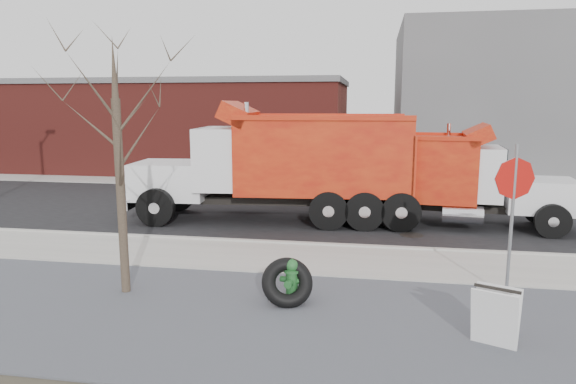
% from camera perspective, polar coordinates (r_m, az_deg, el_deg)
% --- Properties ---
extents(ground, '(120.00, 120.00, 0.00)m').
position_cam_1_polar(ground, '(12.86, 0.91, -7.87)').
color(ground, '#383328').
rests_on(ground, ground).
extents(gravel_verge, '(60.00, 5.00, 0.03)m').
position_cam_1_polar(gravel_verge, '(9.62, -2.38, -14.02)').
color(gravel_verge, slate).
rests_on(gravel_verge, ground).
extents(sidewalk, '(60.00, 2.50, 0.06)m').
position_cam_1_polar(sidewalk, '(13.08, 1.08, -7.42)').
color(sidewalk, '#9E9B93').
rests_on(sidewalk, ground).
extents(curb, '(60.00, 0.15, 0.11)m').
position_cam_1_polar(curb, '(14.31, 1.86, -5.80)').
color(curb, '#9E9B93').
rests_on(curb, ground).
extents(road, '(60.00, 9.40, 0.02)m').
position_cam_1_polar(road, '(18.91, 3.83, -2.11)').
color(road, black).
rests_on(road, ground).
extents(far_sidewalk, '(60.00, 2.00, 0.06)m').
position_cam_1_polar(far_sidewalk, '(24.49, 5.21, 0.65)').
color(far_sidewalk, '#9E9B93').
rests_on(far_sidewalk, ground).
extents(building_grey, '(12.00, 10.00, 8.00)m').
position_cam_1_polar(building_grey, '(30.94, 23.35, 9.18)').
color(building_grey, slate).
rests_on(building_grey, ground).
extents(building_brick, '(20.20, 8.20, 5.30)m').
position_cam_1_polar(building_brick, '(31.46, -12.57, 7.29)').
color(building_brick, maroon).
rests_on(building_brick, ground).
extents(bare_tree, '(3.20, 3.20, 5.20)m').
position_cam_1_polar(bare_tree, '(10.79, -18.42, 6.08)').
color(bare_tree, '#382D23').
rests_on(bare_tree, ground).
extents(fire_hydrant, '(0.50, 0.49, 0.88)m').
position_cam_1_polar(fire_hydrant, '(10.33, 0.43, -10.00)').
color(fire_hydrant, '#2A703B').
rests_on(fire_hydrant, ground).
extents(truck_tire, '(1.20, 1.06, 0.99)m').
position_cam_1_polar(truck_tire, '(10.19, -0.08, -10.03)').
color(truck_tire, black).
rests_on(truck_tire, ground).
extents(stop_sign, '(0.82, 0.29, 3.13)m').
position_cam_1_polar(stop_sign, '(11.02, 23.77, -0.42)').
color(stop_sign, gray).
rests_on(stop_sign, ground).
extents(sandwich_board, '(0.83, 0.69, 0.99)m').
position_cam_1_polar(sandwich_board, '(9.11, 22.05, -12.71)').
color(sandwich_board, white).
rests_on(sandwich_board, ground).
extents(dump_truck_red_a, '(8.08, 2.87, 3.24)m').
position_cam_1_polar(dump_truck_red_a, '(17.20, 15.78, 1.90)').
color(dump_truck_red_a, black).
rests_on(dump_truck_red_a, ground).
extents(dump_truck_red_b, '(9.48, 3.37, 3.93)m').
position_cam_1_polar(dump_truck_red_b, '(17.00, -0.35, 3.36)').
color(dump_truck_red_b, black).
rests_on(dump_truck_red_b, ground).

